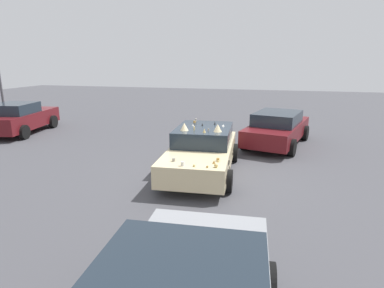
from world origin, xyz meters
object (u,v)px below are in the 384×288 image
at_px(lot_lamp_post, 0,79).
at_px(parked_sedan_far_left, 277,128).
at_px(art_car_decorated, 202,150).
at_px(parked_sedan_near_left, 20,118).

bearing_deg(lot_lamp_post, parked_sedan_far_left, -92.10).
bearing_deg(parked_sedan_far_left, art_car_decorated, 164.39).
height_order(parked_sedan_near_left, parked_sedan_far_left, parked_sedan_near_left).
bearing_deg(parked_sedan_near_left, parked_sedan_far_left, -95.79).
relative_size(parked_sedan_near_left, parked_sedan_far_left, 0.91).
relative_size(art_car_decorated, parked_sedan_near_left, 1.05).
height_order(art_car_decorated, parked_sedan_near_left, art_car_decorated).
xyz_separation_m(parked_sedan_near_left, parked_sedan_far_left, (0.78, -11.86, -0.03)).
height_order(art_car_decorated, lot_lamp_post, lot_lamp_post).
xyz_separation_m(parked_sedan_far_left, lot_lamp_post, (0.51, 13.98, 1.77)).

